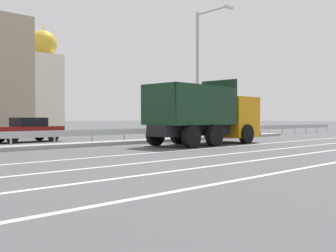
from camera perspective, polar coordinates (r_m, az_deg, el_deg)
ground_plane at (r=20.27m, az=-2.01°, el=-2.75°), size 320.00×320.00×0.00m
lane_strip_0 at (r=19.47m, az=9.28°, el=-2.92°), size 51.65×0.16×0.01m
lane_strip_1 at (r=18.10m, az=15.48°, el=-3.25°), size 51.65×0.16×0.01m
lane_strip_2 at (r=17.16m, az=21.24°, el=-3.53°), size 51.65×0.16×0.01m
median_island at (r=21.50m, az=-4.88°, el=-2.29°), size 28.41×1.10×0.18m
median_guardrail at (r=22.19m, az=-6.36°, el=-0.94°), size 51.65×0.09×0.78m
dump_truck at (r=21.30m, az=6.90°, el=0.93°), size 7.13×2.88×3.43m
median_road_sign at (r=27.00m, az=8.08°, el=1.28°), size 0.85×0.16×2.65m
street_lamp_1 at (r=25.21m, az=4.69°, el=8.49°), size 0.71×2.80×8.12m
parked_car_3 at (r=23.99m, az=-19.75°, el=-0.51°), size 4.01×1.97×1.41m
church_tower at (r=49.14m, az=-17.63°, el=6.19°), size 3.60×3.60×12.66m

